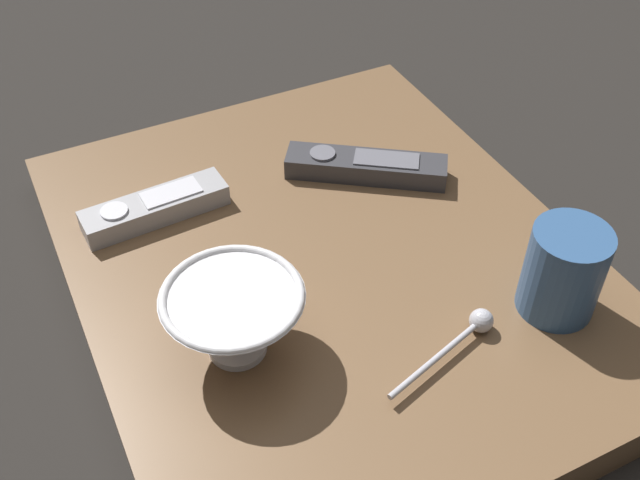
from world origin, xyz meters
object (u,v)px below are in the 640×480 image
coffee_mug (563,271)px  tv_remote_far (155,207)px  cereal_bowl (234,319)px  tv_remote_near (366,166)px  teaspoon (470,330)px

coffee_mug → tv_remote_far: (-0.31, -0.32, -0.03)m
cereal_bowl → tv_remote_far: cereal_bowl is taller
cereal_bowl → coffee_mug: coffee_mug is taller
cereal_bowl → tv_remote_near: bearing=127.2°
tv_remote_near → tv_remote_far: 0.25m
cereal_bowl → coffee_mug: bearing=73.8°
teaspoon → tv_remote_far: tv_remote_far is taller
tv_remote_far → coffee_mug: bearing=45.8°
cereal_bowl → teaspoon: size_ratio=0.96×
cereal_bowl → coffee_mug: 0.32m
cereal_bowl → tv_remote_near: (-0.18, 0.24, -0.03)m
teaspoon → tv_remote_far: 0.37m
tv_remote_near → tv_remote_far: size_ratio=1.09×
coffee_mug → teaspoon: bearing=-91.3°
coffee_mug → tv_remote_far: bearing=-134.2°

